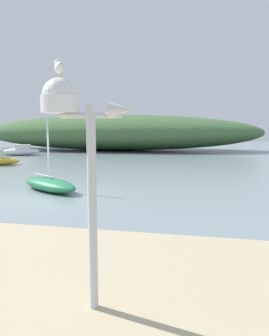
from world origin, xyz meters
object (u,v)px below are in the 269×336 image
(seagull_on_radar, at_px, (59,67))
(sailboat_centre_water, at_px, (49,184))
(motorboat_near_shore, at_px, (20,151))
(mast_structure, at_px, (71,122))

(seagull_on_radar, height_order, sailboat_centre_water, seagull_on_radar)
(motorboat_near_shore, bearing_deg, seagull_on_radar, -56.71)
(mast_structure, relative_size, sailboat_centre_water, 0.87)
(seagull_on_radar, bearing_deg, mast_structure, -5.62)
(seagull_on_radar, xyz_separation_m, motorboat_near_shore, (-15.66, 23.84, -2.93))
(mast_structure, bearing_deg, sailboat_centre_water, 119.23)
(mast_structure, bearing_deg, seagull_on_radar, 174.38)
(seagull_on_radar, bearing_deg, motorboat_near_shore, 123.29)
(sailboat_centre_water, bearing_deg, seagull_on_radar, -61.55)
(motorboat_near_shore, bearing_deg, mast_structure, -56.47)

